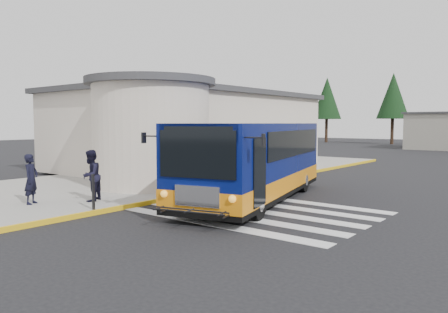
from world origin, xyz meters
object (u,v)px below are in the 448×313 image
Objects in this scene: transit_bus at (255,164)px; bollard at (93,192)px; pedestrian_b at (91,176)px; pedestrian_a at (31,179)px.

bollard is (-2.68, -5.35, -0.68)m from transit_bus.
pedestrian_b is 1.69m from bollard.
transit_bus is 5.81× the size of pedestrian_b.
pedestrian_b is 1.59× the size of bollard.
transit_bus is at bearing -72.67° from pedestrian_a.
pedestrian_b is (1.14, 1.62, 0.05)m from pedestrian_a.
bollard is at bearing 29.38° from pedestrian_b.
pedestrian_b is at bearing 148.14° from bollard.
pedestrian_a is at bearing -145.65° from transit_bus.
pedestrian_b reaches higher than bollard.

